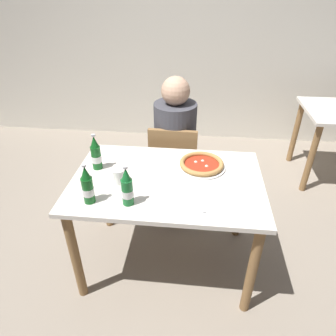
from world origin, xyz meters
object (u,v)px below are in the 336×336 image
object	(u,v)px
chair_behind_table	(174,164)
beer_bottle_right	(96,154)
dining_table_main	(167,193)
beer_bottle_center	(88,187)
napkin_with_cutlery	(197,202)
paper_cup	(119,176)
pizza_margherita_near	(202,164)
diner_seated	(175,151)
beer_bottle_left	(127,188)

from	to	relation	value
chair_behind_table	beer_bottle_right	distance (m)	0.80
dining_table_main	beer_bottle_center	world-z (taller)	beer_bottle_center
napkin_with_cutlery	paper_cup	size ratio (longest dim) A/B	2.02
napkin_with_cutlery	pizza_margherita_near	bearing A→B (deg)	87.18
beer_bottle_center	napkin_with_cutlery	size ratio (longest dim) A/B	1.29
dining_table_main	pizza_margherita_near	xyz separation A→B (m)	(0.21, 0.16, 0.13)
beer_bottle_right	chair_behind_table	bearing A→B (deg)	48.70
napkin_with_cutlery	chair_behind_table	bearing A→B (deg)	103.90
dining_table_main	diner_seated	bearing A→B (deg)	90.57
dining_table_main	beer_bottle_left	world-z (taller)	beer_bottle_left
dining_table_main	chair_behind_table	distance (m)	0.63
chair_behind_table	napkin_with_cutlery	size ratio (longest dim) A/B	4.43
beer_bottle_left	beer_bottle_center	world-z (taller)	same
dining_table_main	diner_seated	world-z (taller)	diner_seated
dining_table_main	paper_cup	size ratio (longest dim) A/B	12.63
beer_bottle_left	paper_cup	bearing A→B (deg)	117.31
beer_bottle_center	dining_table_main	bearing A→B (deg)	33.17
beer_bottle_left	pizza_margherita_near	bearing A→B (deg)	46.48
beer_bottle_right	napkin_with_cutlery	xyz separation A→B (m)	(0.67, -0.29, -0.10)
diner_seated	beer_bottle_right	size ratio (longest dim) A/B	4.89
dining_table_main	diner_seated	distance (m)	0.66
napkin_with_cutlery	beer_bottle_right	bearing A→B (deg)	156.31
diner_seated	beer_bottle_left	world-z (taller)	diner_seated
dining_table_main	pizza_margherita_near	bearing A→B (deg)	37.51
dining_table_main	chair_behind_table	world-z (taller)	chair_behind_table
pizza_margherita_near	napkin_with_cutlery	size ratio (longest dim) A/B	1.67
chair_behind_table	pizza_margherita_near	xyz separation A→B (m)	(0.22, -0.45, 0.29)
dining_table_main	beer_bottle_right	size ratio (longest dim) A/B	4.86
beer_bottle_right	beer_bottle_center	bearing A→B (deg)	-80.03
dining_table_main	chair_behind_table	size ratio (longest dim) A/B	1.41
beer_bottle_right	napkin_with_cutlery	size ratio (longest dim) A/B	1.29
beer_bottle_right	paper_cup	size ratio (longest dim) A/B	2.60
beer_bottle_left	beer_bottle_right	xyz separation A→B (m)	(-0.28, 0.34, 0.00)
pizza_margherita_near	diner_seated	bearing A→B (deg)	113.87
diner_seated	napkin_with_cutlery	distance (m)	0.91
chair_behind_table	beer_bottle_right	world-z (taller)	beer_bottle_right
pizza_margherita_near	beer_bottle_center	distance (m)	0.76
dining_table_main	napkin_with_cutlery	bearing A→B (deg)	-47.46
dining_table_main	paper_cup	distance (m)	0.34
pizza_margherita_near	beer_bottle_left	world-z (taller)	beer_bottle_left
diner_seated	dining_table_main	bearing A→B (deg)	-89.43
pizza_margherita_near	beer_bottle_center	world-z (taller)	beer_bottle_center
beer_bottle_center	paper_cup	size ratio (longest dim) A/B	2.60
dining_table_main	napkin_with_cutlery	world-z (taller)	napkin_with_cutlery
beer_bottle_left	beer_bottle_right	world-z (taller)	same
diner_seated	beer_bottle_center	xyz separation A→B (m)	(-0.41, -0.93, 0.27)
beer_bottle_right	pizza_margherita_near	bearing A→B (deg)	6.86
dining_table_main	beer_bottle_left	distance (m)	0.39
chair_behind_table	beer_bottle_center	world-z (taller)	beer_bottle_center
paper_cup	beer_bottle_left	bearing A→B (deg)	-62.69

